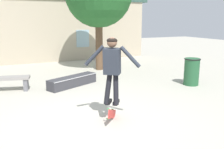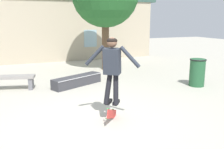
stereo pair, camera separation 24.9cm
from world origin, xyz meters
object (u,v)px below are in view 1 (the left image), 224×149
skate_ledge (73,81)px  trash_bin (192,71)px  skateboard_flipping (112,114)px  skater (112,65)px

skate_ledge → trash_bin: size_ratio=2.02×
skate_ledge → trash_bin: 3.96m
trash_bin → skateboard_flipping: 4.06m
skate_ledge → skateboard_flipping: size_ratio=2.76×
skate_ledge → skater: (-0.03, -3.09, 1.06)m
skater → skateboard_flipping: skater is taller
skate_ledge → skater: skater is taller
skater → skate_ledge: bearing=38.4°
skate_ledge → skateboard_flipping: 3.16m
trash_bin → skater: 4.06m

